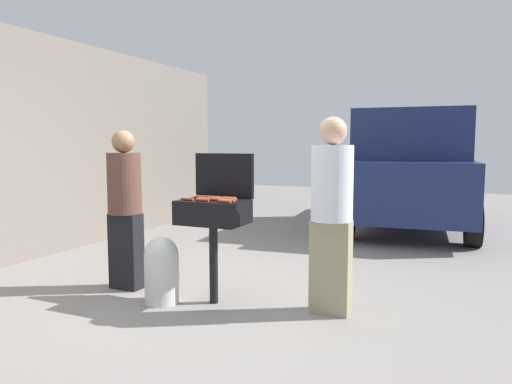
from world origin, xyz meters
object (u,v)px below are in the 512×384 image
object	(u,v)px
hot_dog_0	(216,199)
hot_dog_7	(229,198)
hot_dog_1	(225,201)
hot_dog_10	(229,199)
hot_dog_9	(204,199)
parked_minivan	(411,169)
hot_dog_11	(214,197)
bbq_grill	(213,216)
hot_dog_6	(227,200)
person_right	(332,208)
hot_dog_8	(203,197)
hot_dog_4	(202,200)
hot_dog_3	(187,199)
propane_tank	(162,269)
hot_dog_5	(215,198)
hot_dog_12	(220,198)
person_left	(125,204)
hot_dog_2	(230,199)
hot_dog_13	(201,197)

from	to	relation	value
hot_dog_0	hot_dog_7	distance (m)	0.17
hot_dog_1	hot_dog_10	xyz separation A→B (m)	(-0.04, 0.16, 0.00)
hot_dog_9	parked_minivan	xyz separation A→B (m)	(1.23, 5.12, 0.05)
hot_dog_9	hot_dog_11	bearing A→B (deg)	86.06
bbq_grill	hot_dog_6	bearing A→B (deg)	-24.19
hot_dog_6	person_right	xyz separation A→B (m)	(0.87, 0.27, -0.05)
hot_dog_0	hot_dog_8	world-z (taller)	same
hot_dog_4	hot_dog_11	world-z (taller)	same
bbq_grill	hot_dog_3	distance (m)	0.28
hot_dog_4	propane_tank	world-z (taller)	hot_dog_4
hot_dog_1	hot_dog_7	size ratio (longest dim) A/B	1.00
hot_dog_0	propane_tank	bearing A→B (deg)	-164.81
hot_dog_4	hot_dog_5	world-z (taller)	same
hot_dog_3	hot_dog_6	world-z (taller)	same
hot_dog_12	hot_dog_4	bearing A→B (deg)	-108.75
person_right	parked_minivan	xyz separation A→B (m)	(0.10, 4.89, 0.10)
hot_dog_9	hot_dog_12	bearing A→B (deg)	51.37
person_left	bbq_grill	bearing A→B (deg)	-16.84
hot_dog_4	propane_tank	xyz separation A→B (m)	(-0.41, -0.06, -0.66)
hot_dog_6	hot_dog_8	size ratio (longest dim) A/B	1.00
hot_dog_4	hot_dog_2	bearing A→B (deg)	43.88
hot_dog_0	hot_dog_4	size ratio (longest dim) A/B	1.00
hot_dog_3	person_left	xyz separation A→B (m)	(-0.85, 0.17, -0.10)
hot_dog_9	hot_dog_10	xyz separation A→B (m)	(0.22, 0.07, 0.00)
hot_dog_9	hot_dog_11	distance (m)	0.16
hot_dog_13	hot_dog_3	bearing A→B (deg)	-100.47
hot_dog_8	hot_dog_12	bearing A→B (deg)	-7.70
person_left	hot_dog_13	bearing A→B (deg)	-13.92
hot_dog_7	hot_dog_6	bearing A→B (deg)	-67.06
parked_minivan	hot_dog_3	bearing A→B (deg)	70.15
hot_dog_12	parked_minivan	distance (m)	5.13
hot_dog_9	propane_tank	xyz separation A→B (m)	(-0.38, -0.14, -0.66)
hot_dog_11	parked_minivan	bearing A→B (deg)	76.26
person_left	parked_minivan	bearing A→B (deg)	51.58
hot_dog_9	parked_minivan	bearing A→B (deg)	76.55
hot_dog_11	hot_dog_12	xyz separation A→B (m)	(0.09, -0.03, 0.00)
hot_dog_7	propane_tank	distance (m)	0.91
bbq_grill	hot_dog_11	bearing A→B (deg)	116.16
hot_dog_0	hot_dog_8	size ratio (longest dim) A/B	1.00
hot_dog_0	hot_dog_11	size ratio (longest dim) A/B	1.00
hot_dog_11	hot_dog_1	bearing A→B (deg)	-45.10
hot_dog_6	hot_dog_10	size ratio (longest dim) A/B	1.00
hot_dog_4	bbq_grill	bearing A→B (deg)	76.15
hot_dog_2	hot_dog_12	xyz separation A→B (m)	(-0.12, 0.03, 0.00)
hot_dog_3	parked_minivan	xyz separation A→B (m)	(1.35, 5.21, 0.05)
hot_dog_5	hot_dog_2	bearing A→B (deg)	5.78
hot_dog_8	hot_dog_11	xyz separation A→B (m)	(0.12, 0.00, 0.00)
hot_dog_6	hot_dog_7	distance (m)	0.21
hot_dog_13	propane_tank	world-z (taller)	hot_dog_13
hot_dog_3	hot_dog_6	bearing A→B (deg)	7.41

